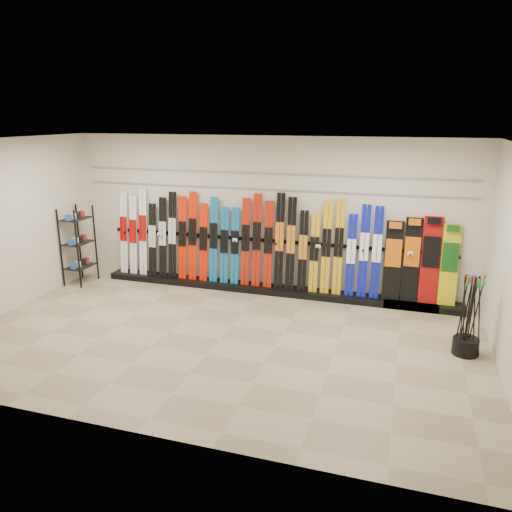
% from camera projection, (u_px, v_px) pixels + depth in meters
% --- Properties ---
extents(floor, '(8.00, 8.00, 0.00)m').
position_uv_depth(floor, '(220.00, 339.00, 7.77)').
color(floor, gray).
rests_on(floor, ground).
extents(back_wall, '(8.00, 0.00, 8.00)m').
position_uv_depth(back_wall, '(265.00, 215.00, 9.66)').
color(back_wall, beige).
rests_on(back_wall, floor).
extents(left_wall, '(0.00, 5.00, 5.00)m').
position_uv_depth(left_wall, '(0.00, 228.00, 8.51)').
color(left_wall, beige).
rests_on(left_wall, floor).
extents(ceiling, '(8.00, 8.00, 0.00)m').
position_uv_depth(ceiling, '(216.00, 142.00, 6.96)').
color(ceiling, silver).
rests_on(ceiling, back_wall).
extents(ski_rack_base, '(8.00, 0.40, 0.12)m').
position_uv_depth(ski_rack_base, '(273.00, 290.00, 9.79)').
color(ski_rack_base, black).
rests_on(ski_rack_base, floor).
extents(skis, '(5.39, 0.20, 1.84)m').
position_uv_depth(skis, '(241.00, 242.00, 9.77)').
color(skis, white).
rests_on(skis, ski_rack_base).
extents(snowboards, '(1.27, 0.24, 1.55)m').
position_uv_depth(snowboards, '(421.00, 261.00, 8.86)').
color(snowboards, black).
rests_on(snowboards, ski_rack_base).
extents(accessory_rack, '(0.40, 0.60, 1.59)m').
position_uv_depth(accessory_rack, '(78.00, 245.00, 10.19)').
color(accessory_rack, black).
rests_on(accessory_rack, floor).
extents(pole_bin, '(0.37, 0.37, 0.25)m').
position_uv_depth(pole_bin, '(465.00, 346.00, 7.26)').
color(pole_bin, black).
rests_on(pole_bin, floor).
extents(ski_poles, '(0.34, 0.27, 1.18)m').
position_uv_depth(ski_poles, '(469.00, 315.00, 7.12)').
color(ski_poles, black).
rests_on(ski_poles, pole_bin).
extents(slatwall_rail_0, '(7.60, 0.02, 0.03)m').
position_uv_depth(slatwall_rail_0, '(265.00, 189.00, 9.51)').
color(slatwall_rail_0, gray).
rests_on(slatwall_rail_0, back_wall).
extents(slatwall_rail_1, '(7.60, 0.02, 0.03)m').
position_uv_depth(slatwall_rail_1, '(265.00, 173.00, 9.42)').
color(slatwall_rail_1, gray).
rests_on(slatwall_rail_1, back_wall).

